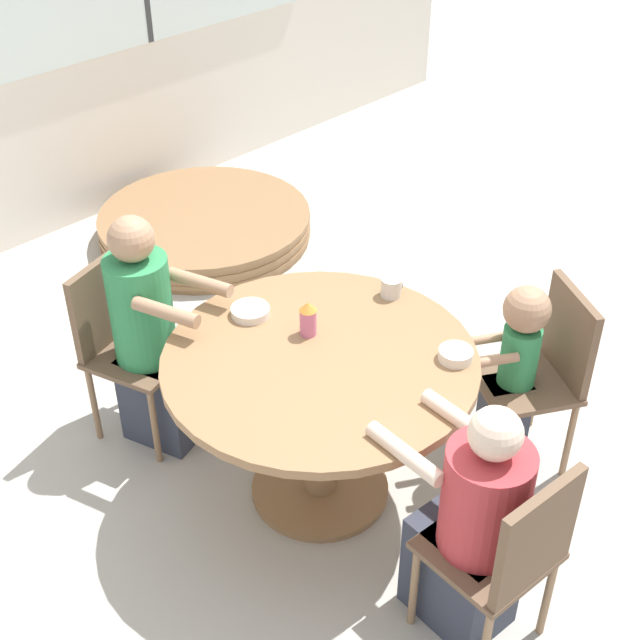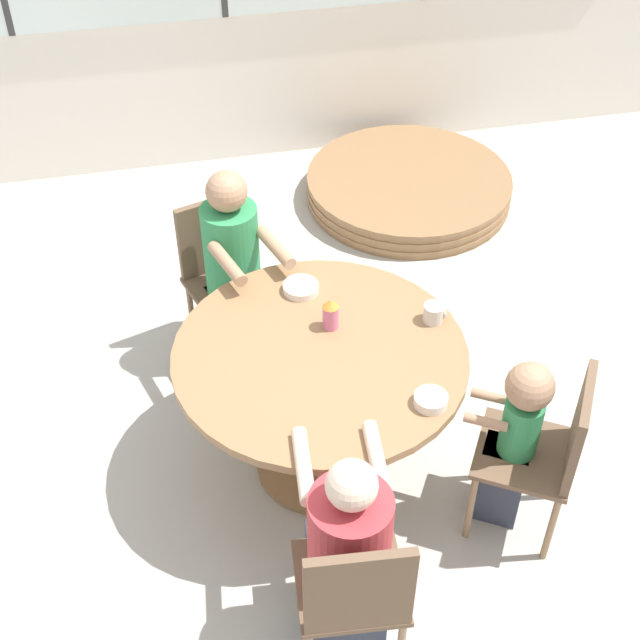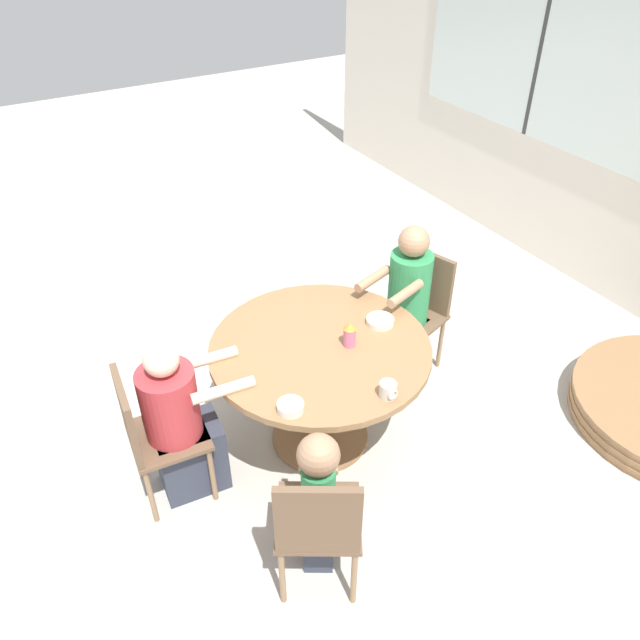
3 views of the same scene
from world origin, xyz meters
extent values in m
plane|color=#B2ADA3|center=(0.00, 0.00, 0.00)|extent=(16.00, 16.00, 0.00)
cylinder|color=olive|center=(0.00, 0.00, 0.72)|extent=(1.26, 1.26, 0.04)
cylinder|color=olive|center=(0.00, 0.00, 0.35)|extent=(0.14, 0.14, 0.70)
cylinder|color=olive|center=(0.00, 0.00, 0.01)|extent=(0.60, 0.60, 0.03)
cube|color=brown|center=(-0.27, 0.87, 0.43)|extent=(0.50, 0.50, 0.03)
cube|color=brown|center=(-0.33, 1.04, 0.65)|extent=(0.37, 0.15, 0.42)
cylinder|color=#8C6B4C|center=(-0.06, 0.76, 0.21)|extent=(0.03, 0.03, 0.42)
cylinder|color=#8C6B4C|center=(-0.39, 0.65, 0.21)|extent=(0.03, 0.03, 0.42)
cylinder|color=#8C6B4C|center=(-0.16, 1.08, 0.21)|extent=(0.03, 0.03, 0.42)
cylinder|color=#8C6B4C|center=(-0.49, 0.98, 0.21)|extent=(0.03, 0.03, 0.42)
cube|color=brown|center=(-0.08, -0.90, 0.43)|extent=(0.44, 0.44, 0.03)
cube|color=brown|center=(-0.10, -1.08, 0.65)|extent=(0.38, 0.07, 0.42)
cylinder|color=#8C6B4C|center=(-0.24, -0.72, 0.21)|extent=(0.03, 0.03, 0.42)
cylinder|color=#8C6B4C|center=(0.10, -0.75, 0.21)|extent=(0.03, 0.03, 0.42)
cylinder|color=#8C6B4C|center=(0.07, -1.09, 0.21)|extent=(0.03, 0.03, 0.42)
cube|color=brown|center=(0.78, -0.47, 0.43)|extent=(0.55, 0.55, 0.03)
cube|color=brown|center=(0.93, -0.56, 0.65)|extent=(0.23, 0.34, 0.42)
cylinder|color=#8C6B4C|center=(0.54, -0.53, 0.21)|extent=(0.03, 0.03, 0.42)
cylinder|color=#8C6B4C|center=(0.72, -0.24, 0.21)|extent=(0.03, 0.03, 0.42)
cylinder|color=#8C6B4C|center=(0.84, -0.70, 0.21)|extent=(0.03, 0.03, 0.42)
cylinder|color=#8C6B4C|center=(1.01, -0.41, 0.21)|extent=(0.03, 0.03, 0.42)
cube|color=#333847|center=(-0.25, 0.78, 0.22)|extent=(0.34, 0.39, 0.44)
cylinder|color=#2D844C|center=(-0.26, 0.83, 0.70)|extent=(0.27, 0.27, 0.50)
sphere|color=#A37A5B|center=(-0.26, 0.83, 1.05)|extent=(0.20, 0.20, 0.20)
cylinder|color=#A37A5B|center=(-0.07, 0.64, 0.83)|extent=(0.15, 0.31, 0.06)
cylinder|color=#A37A5B|center=(-0.31, 0.57, 0.83)|extent=(0.15, 0.31, 0.06)
cube|color=#333847|center=(-0.07, -0.80, 0.22)|extent=(0.30, 0.39, 0.44)
cylinder|color=#B23338|center=(-0.08, -0.86, 0.65)|extent=(0.30, 0.30, 0.42)
sphere|color=beige|center=(-0.08, -0.86, 0.95)|extent=(0.18, 0.18, 0.18)
cylinder|color=beige|center=(-0.19, -0.60, 0.76)|extent=(0.09, 0.34, 0.06)
cylinder|color=beige|center=(0.08, -0.62, 0.76)|extent=(0.09, 0.34, 0.06)
cube|color=#333847|center=(0.72, -0.43, 0.22)|extent=(0.24, 0.23, 0.44)
cylinder|color=#2D844C|center=(0.74, -0.45, 0.58)|extent=(0.16, 0.16, 0.28)
sphere|color=#A37A5B|center=(0.74, -0.45, 0.82)|extent=(0.20, 0.20, 0.20)
cylinder|color=#A37A5B|center=(0.59, -0.44, 0.64)|extent=(0.17, 0.13, 0.04)
cylinder|color=#A37A5B|center=(0.66, -0.31, 0.64)|extent=(0.17, 0.13, 0.04)
cylinder|color=beige|center=(0.52, 0.09, 0.78)|extent=(0.09, 0.09, 0.08)
torus|color=beige|center=(0.57, 0.09, 0.78)|extent=(0.01, 0.06, 0.06)
cylinder|color=#CC668C|center=(0.08, 0.14, 0.80)|extent=(0.07, 0.07, 0.11)
cone|color=orange|center=(0.08, 0.14, 0.88)|extent=(0.07, 0.07, 0.04)
cylinder|color=silver|center=(0.00, 0.41, 0.76)|extent=(0.16, 0.16, 0.04)
cylinder|color=silver|center=(0.36, -0.38, 0.76)|extent=(0.14, 0.14, 0.05)
cylinder|color=olive|center=(1.04, 2.06, 0.01)|extent=(1.32, 1.32, 0.03)
cylinder|color=olive|center=(1.04, 2.06, 0.04)|extent=(1.34, 1.34, 0.03)
cylinder|color=olive|center=(1.04, 2.06, 0.07)|extent=(1.32, 1.32, 0.03)
cylinder|color=olive|center=(1.04, 2.06, 0.10)|extent=(1.34, 1.34, 0.03)
cylinder|color=olive|center=(1.04, 2.06, 0.14)|extent=(1.32, 1.32, 0.03)
cylinder|color=olive|center=(1.04, 2.06, 0.16)|extent=(1.34, 1.34, 0.03)
camera|label=1|loc=(-1.95, -1.94, 2.89)|focal=50.00mm
camera|label=2|loc=(-0.57, -2.64, 3.33)|focal=50.00mm
camera|label=3|loc=(2.34, -1.38, 2.94)|focal=35.00mm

